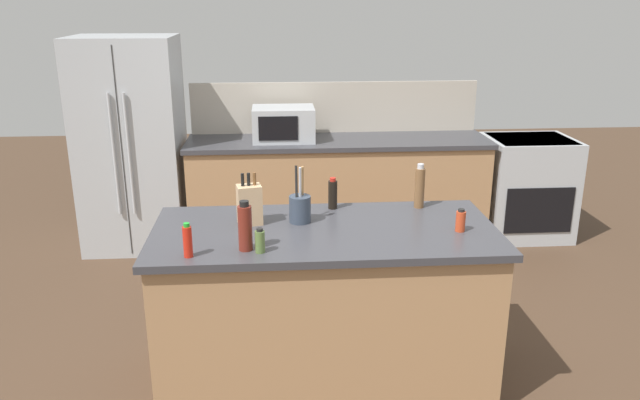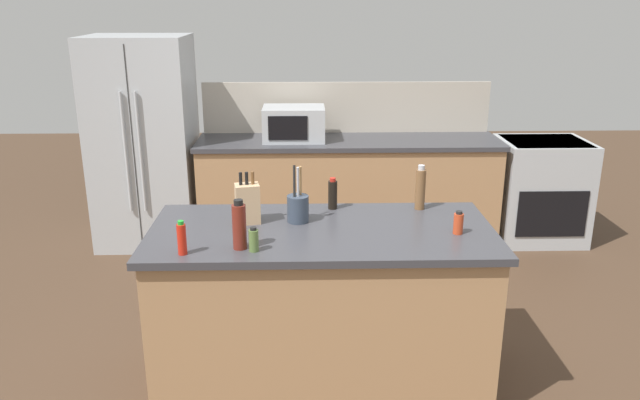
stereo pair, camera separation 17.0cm
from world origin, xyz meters
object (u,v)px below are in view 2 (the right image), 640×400
at_px(microwave, 294,124).
at_px(hot_sauce_bottle, 182,239).
at_px(range_oven, 540,190).
at_px(spice_jar_paprika, 458,223).
at_px(vinegar_bottle, 239,226).
at_px(spice_jar_oregano, 254,240).
at_px(soy_sauce_bottle, 333,194).
at_px(knife_block, 248,203).
at_px(pepper_grinder, 420,189).
at_px(refrigerator, 144,143).
at_px(utensil_crock, 298,207).

xyz_separation_m(microwave, hot_sauce_bottle, (-0.51, -2.53, -0.06)).
height_order(range_oven, spice_jar_paprika, spice_jar_paprika).
height_order(microwave, hot_sauce_bottle, microwave).
relative_size(vinegar_bottle, spice_jar_oregano, 2.03).
bearing_deg(soy_sauce_bottle, vinegar_bottle, -129.18).
relative_size(knife_block, soy_sauce_bottle, 1.54).
distance_m(range_oven, hot_sauce_bottle, 3.76).
bearing_deg(pepper_grinder, spice_jar_paprika, -72.17).
xyz_separation_m(refrigerator, pepper_grinder, (2.08, -1.93, 0.15)).
distance_m(utensil_crock, pepper_grinder, 0.74).
distance_m(range_oven, utensil_crock, 3.06).
relative_size(refrigerator, spice_jar_oregano, 14.62).
relative_size(utensil_crock, pepper_grinder, 1.20).
bearing_deg(knife_block, pepper_grinder, 0.69).
height_order(vinegar_bottle, soy_sauce_bottle, vinegar_bottle).
bearing_deg(pepper_grinder, vinegar_bottle, -149.85).
relative_size(refrigerator, knife_block, 6.30).
distance_m(range_oven, soy_sauce_bottle, 2.77).
relative_size(vinegar_bottle, pepper_grinder, 0.95).
distance_m(refrigerator, range_oven, 3.57).
xyz_separation_m(pepper_grinder, spice_jar_paprika, (0.13, -0.41, -0.07)).
bearing_deg(soy_sauce_bottle, spice_jar_paprika, -33.45).
bearing_deg(vinegar_bottle, refrigerator, 113.29).
xyz_separation_m(refrigerator, knife_block, (1.09, -2.14, 0.14)).
height_order(knife_block, vinegar_bottle, knife_block).
relative_size(microwave, spice_jar_paprika, 4.25).
distance_m(range_oven, pepper_grinder, 2.45).
height_order(range_oven, soy_sauce_bottle, soy_sauce_bottle).
height_order(pepper_grinder, soy_sauce_bottle, pepper_grinder).
bearing_deg(spice_jar_oregano, pepper_grinder, 33.64).
distance_m(vinegar_bottle, pepper_grinder, 1.16).
relative_size(pepper_grinder, soy_sauce_bottle, 1.41).
xyz_separation_m(refrigerator, utensil_crock, (1.37, -2.13, 0.11)).
bearing_deg(utensil_crock, spice_jar_oregano, -117.07).
xyz_separation_m(pepper_grinder, soy_sauce_bottle, (-0.51, 0.02, -0.04)).
height_order(hot_sauce_bottle, pepper_grinder, pepper_grinder).
height_order(vinegar_bottle, hot_sauce_bottle, vinegar_bottle).
distance_m(pepper_grinder, soy_sauce_bottle, 0.51).
relative_size(hot_sauce_bottle, spice_jar_paprika, 1.38).
height_order(microwave, spice_jar_oregano, microwave).
bearing_deg(utensil_crock, hot_sauce_bottle, -141.18).
height_order(refrigerator, spice_jar_paprika, refrigerator).
bearing_deg(microwave, vinegar_bottle, -95.46).
xyz_separation_m(microwave, spice_jar_oregano, (-0.16, -2.50, -0.09)).
distance_m(range_oven, spice_jar_paprika, 2.70).
bearing_deg(spice_jar_paprika, spice_jar_oregano, -168.74).
height_order(refrigerator, utensil_crock, refrigerator).
bearing_deg(utensil_crock, knife_block, -178.01).
bearing_deg(knife_block, microwave, 72.61).
xyz_separation_m(vinegar_bottle, pepper_grinder, (1.00, 0.58, 0.01)).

